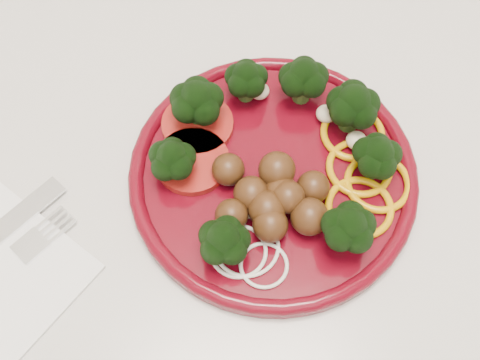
{
  "coord_description": "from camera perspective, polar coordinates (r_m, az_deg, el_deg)",
  "views": [
    {
      "loc": [
        0.1,
        1.46,
        1.38
      ],
      "look_at": [
        0.12,
        1.71,
        0.92
      ],
      "focal_mm": 45.0,
      "sensor_mm": 36.0,
      "label": 1
    }
  ],
  "objects": [
    {
      "name": "counter",
      "position": [
        0.97,
        -7.01,
        -13.83
      ],
      "size": [
        2.4,
        0.6,
        0.9
      ],
      "color": "beige",
      "rests_on": "ground"
    },
    {
      "name": "plate",
      "position": [
        0.53,
        3.33,
        1.27
      ],
      "size": [
        0.26,
        0.26,
        0.06
      ],
      "rotation": [
        0.0,
        0.0,
        -0.37
      ],
      "color": "#4E050F",
      "rests_on": "counter"
    }
  ]
}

